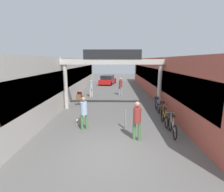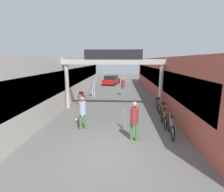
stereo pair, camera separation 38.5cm
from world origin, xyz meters
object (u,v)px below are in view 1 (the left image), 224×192
at_px(pedestrian_with_dog, 84,111).
at_px(bicycle_blue_farthest, 157,105).
at_px(cafe_chair_red_farther, 80,96).
at_px(cafe_chair_wood_nearer, 79,99).
at_px(pedestrian_carrying_crate, 91,87).
at_px(pedestrian_companion, 137,118).
at_px(bicycle_silver_nearest, 172,125).
at_px(bicycle_red_third, 163,110).
at_px(pedestrian_elderly_walking, 121,85).
at_px(bicycle_orange_second, 164,117).
at_px(parked_car_red, 108,80).
at_px(dog_on_leash, 80,119).
at_px(bollard_post_metal, 125,119).

distance_m(pedestrian_with_dog, bicycle_blue_farthest, 5.66).
bearing_deg(cafe_chair_red_farther, cafe_chair_wood_nearer, -82.15).
relative_size(pedestrian_carrying_crate, bicycle_blue_farthest, 0.96).
relative_size(pedestrian_companion, bicycle_silver_nearest, 1.03).
bearing_deg(pedestrian_companion, bicycle_red_third, 58.65).
bearing_deg(bicycle_blue_farthest, pedestrian_elderly_walking, 113.44).
bearing_deg(pedestrian_companion, pedestrian_with_dog, 155.15).
height_order(pedestrian_companion, pedestrian_elderly_walking, pedestrian_elderly_walking).
bearing_deg(pedestrian_carrying_crate, bicycle_orange_second, -55.56).
relative_size(pedestrian_with_dog, bicycle_blue_farthest, 1.01).
height_order(pedestrian_carrying_crate, bicycle_orange_second, pedestrian_carrying_crate).
xyz_separation_m(pedestrian_with_dog, parked_car_red, (0.48, 17.15, -0.33)).
relative_size(pedestrian_carrying_crate, cafe_chair_red_farther, 1.82).
distance_m(pedestrian_carrying_crate, dog_on_leash, 7.37).
distance_m(pedestrian_companion, cafe_chair_wood_nearer, 7.05).
bearing_deg(bollard_post_metal, bicycle_blue_farthest, 54.08).
xyz_separation_m(pedestrian_with_dog, bicycle_blue_farthest, (4.49, 3.41, -0.54)).
bearing_deg(dog_on_leash, cafe_chair_red_farther, 101.17).
relative_size(bicycle_silver_nearest, cafe_chair_wood_nearer, 1.90).
xyz_separation_m(pedestrian_carrying_crate, dog_on_leash, (0.39, -7.34, -0.64)).
relative_size(pedestrian_elderly_walking, bicycle_orange_second, 1.05).
bearing_deg(bicycle_silver_nearest, bollard_post_metal, 165.43).
bearing_deg(cafe_chair_red_farther, bicycle_blue_farthest, -23.53).
height_order(pedestrian_with_dog, cafe_chair_wood_nearer, pedestrian_with_dog).
xyz_separation_m(cafe_chair_wood_nearer, cafe_chair_red_farther, (-0.16, 1.17, 0.00)).
bearing_deg(bicycle_blue_farthest, parked_car_red, 106.27).
bearing_deg(pedestrian_with_dog, pedestrian_companion, -24.85).
xyz_separation_m(pedestrian_companion, pedestrian_elderly_walking, (-0.40, 10.07, 0.02)).
relative_size(bicycle_blue_farthest, bollard_post_metal, 1.65).
bearing_deg(bicycle_red_third, pedestrian_with_dog, -154.42).
height_order(bicycle_orange_second, bicycle_red_third, same).
bearing_deg(bicycle_blue_farthest, bicycle_silver_nearest, -93.27).
bearing_deg(pedestrian_elderly_walking, bicycle_red_third, -70.09).
bearing_deg(pedestrian_with_dog, bicycle_orange_second, 10.84).
bearing_deg(pedestrian_elderly_walking, bicycle_silver_nearest, -77.02).
height_order(dog_on_leash, bicycle_orange_second, bicycle_orange_second).
xyz_separation_m(bicycle_silver_nearest, cafe_chair_wood_nearer, (-5.50, 5.27, 0.10)).
distance_m(bicycle_red_third, parked_car_red, 15.52).
xyz_separation_m(dog_on_leash, bicycle_silver_nearest, (4.63, -1.24, 0.15)).
height_order(pedestrian_elderly_walking, bicycle_red_third, pedestrian_elderly_walking).
distance_m(pedestrian_elderly_walking, cafe_chair_wood_nearer, 5.31).
bearing_deg(bollard_post_metal, dog_on_leash, 164.68).
relative_size(dog_on_leash, bicycle_orange_second, 0.39).
height_order(pedestrian_companion, bicycle_orange_second, pedestrian_companion).
relative_size(cafe_chair_wood_nearer, parked_car_red, 0.21).
xyz_separation_m(pedestrian_carrying_crate, pedestrian_elderly_walking, (2.86, 0.81, 0.10)).
bearing_deg(cafe_chair_wood_nearer, dog_on_leash, -77.88).
distance_m(pedestrian_elderly_walking, bicycle_blue_farthest, 6.02).
distance_m(bicycle_silver_nearest, bicycle_orange_second, 1.29).
xyz_separation_m(bicycle_orange_second, bollard_post_metal, (-2.15, -0.72, 0.08)).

